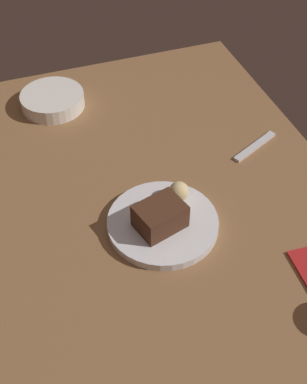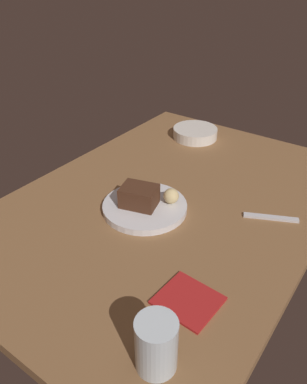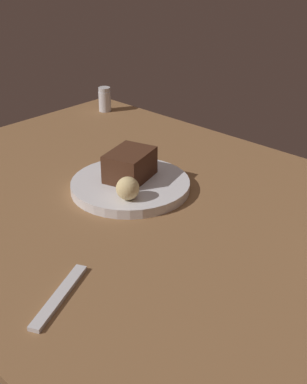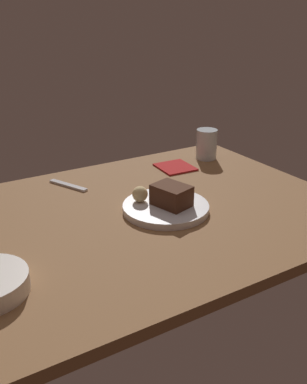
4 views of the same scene
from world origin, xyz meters
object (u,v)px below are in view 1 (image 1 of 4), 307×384
Objects in this scene: dessert_plate at (163,223)px; chocolate_cake_slice at (160,216)px; dessert_spoon at (255,146)px; side_bowl at (53,100)px; bread_roll at (179,191)px.

dessert_plate is 2.43× the size of chocolate_cake_slice.
dessert_spoon is at bearing -61.33° from dessert_plate.
side_bowl is at bearing 13.26° from chocolate_cake_slice.
dessert_spoon is (11.97, -25.57, -3.83)cm from bread_roll.
dessert_plate reaches higher than dessert_spoon.
dessert_plate is 5.43× the size of bread_roll.
dessert_plate is 8.23cm from bread_roll.
dessert_plate is 4.20cm from chocolate_cake_slice.
dessert_plate is at bearing 3.63° from dessert_spoon.
chocolate_cake_slice reaches higher than bread_roll.
side_bowl is at bearing 22.39° from bread_roll.
chocolate_cake_slice is 2.24× the size of bread_roll.
chocolate_cake_slice reaches higher than dessert_spoon.
chocolate_cake_slice is at bearing -166.74° from side_bowl.
bread_roll reaches higher than dessert_plate.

